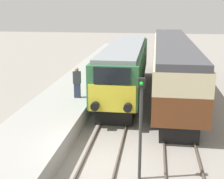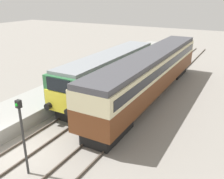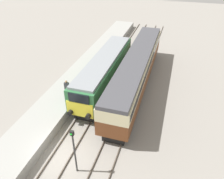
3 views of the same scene
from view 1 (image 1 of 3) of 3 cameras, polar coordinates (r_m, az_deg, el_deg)
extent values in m
plane|color=gray|center=(13.27, -2.38, -13.71)|extent=(120.00, 120.00, 0.00)
cube|color=gray|center=(21.02, -7.38, -1.27)|extent=(3.50, 50.00, 0.93)
cube|color=#4C4238|center=(17.83, -1.79, -5.58)|extent=(0.07, 60.00, 0.14)
cube|color=#4C4238|center=(17.66, 2.83, -5.81)|extent=(0.07, 60.00, 0.14)
cube|color=#4C4238|center=(17.61, 9.25, -6.06)|extent=(0.07, 60.00, 0.14)
cube|color=#4C4238|center=(17.71, 13.92, -6.19)|extent=(0.07, 60.00, 0.14)
cube|color=black|center=(18.86, 1.05, -2.99)|extent=(2.03, 4.00, 1.00)
cube|color=black|center=(27.15, 3.25, 2.73)|extent=(2.03, 4.00, 1.00)
cube|color=#2D6B3D|center=(22.59, 2.40, 4.56)|extent=(2.70, 13.64, 2.41)
cube|color=yellow|center=(16.09, -0.02, -1.69)|extent=(2.48, 0.10, 1.45)
cube|color=black|center=(15.78, -0.02, 2.49)|extent=(1.89, 0.10, 0.87)
cube|color=gray|center=(22.38, 2.44, 7.90)|extent=(2.38, 13.09, 0.24)
cylinder|color=black|center=(16.14, -3.12, -3.05)|extent=(0.44, 0.35, 0.44)
cylinder|color=black|center=(15.91, 2.91, -3.32)|extent=(0.44, 0.35, 0.44)
cube|color=black|center=(16.84, 11.80, -5.73)|extent=(1.89, 3.60, 0.95)
cube|color=black|center=(31.07, 10.16, 4.09)|extent=(1.89, 3.60, 0.95)
cube|color=brown|center=(23.60, 10.88, 3.47)|extent=(2.70, 19.18, 1.46)
cube|color=beige|center=(23.37, 11.04, 6.60)|extent=(2.71, 19.18, 1.15)
cube|color=black|center=(23.37, 11.04, 6.60)|extent=(2.75, 18.41, 0.63)
cube|color=#424247|center=(23.27, 11.14, 8.44)|extent=(2.48, 19.18, 0.36)
cube|color=#2D334C|center=(19.02, -6.37, -0.18)|extent=(0.36, 0.24, 0.89)
cube|color=#333338|center=(18.82, -6.44, 2.20)|extent=(0.44, 0.26, 0.74)
sphere|color=#9E704C|center=(18.72, -6.48, 3.66)|extent=(0.24, 0.24, 0.24)
cylinder|color=#333333|center=(11.62, 5.21, -8.29)|extent=(0.12, 0.12, 3.60)
cube|color=black|center=(10.97, 5.46, 1.22)|extent=(0.24, 0.20, 0.36)
sphere|color=green|center=(10.87, 5.43, 1.08)|extent=(0.14, 0.14, 0.14)
camera|label=2|loc=(9.13, 76.73, 15.76)|focal=40.00mm
camera|label=3|loc=(8.95, 98.82, 54.66)|focal=35.00mm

